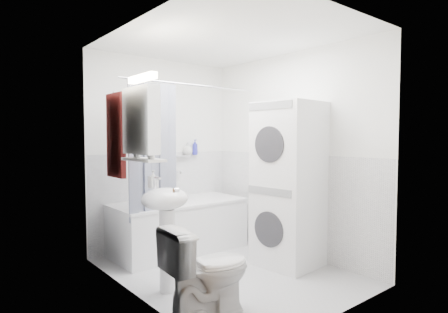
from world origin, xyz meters
TOP-DOWN VIEW (x-y plane):
  - floor at (0.00, 0.00)m, footprint 2.60×2.60m
  - room_walls at (0.00, 0.00)m, footprint 2.60×2.60m
  - wainscot at (0.00, 0.29)m, footprint 1.98×2.58m
  - door at (-0.95, -0.55)m, footprint 0.05×2.00m
  - bathtub at (0.00, 0.92)m, footprint 1.62×0.77m
  - tub_spout at (0.20, 1.25)m, footprint 0.04×0.12m
  - curtain_rod at (0.00, 0.60)m, footprint 1.80×0.02m
  - shower_curtain at (-0.53, 0.60)m, footprint 0.55×0.02m
  - sink at (-0.75, -0.06)m, footprint 0.44×0.37m
  - medicine_cabinet at (-0.90, 0.10)m, footprint 0.13×0.50m
  - shelf at (-0.89, 0.10)m, footprint 0.18×0.54m
  - shower_caddy at (0.25, 1.24)m, footprint 0.22×0.06m
  - towel at (-0.94, 0.58)m, footprint 0.07×0.35m
  - washer_dryer at (0.68, -0.26)m, footprint 0.68×0.68m
  - toilet at (-0.72, -0.64)m, footprint 0.75×0.47m
  - soap_pump at (-0.71, 0.25)m, footprint 0.08×0.17m
  - shelf_bottle at (-0.89, -0.05)m, footprint 0.07×0.18m
  - shelf_cup at (-0.89, 0.22)m, footprint 0.10×0.09m
  - shampoo_a at (0.35, 1.24)m, footprint 0.13×0.17m
  - shampoo_b at (0.47, 1.24)m, footprint 0.08×0.21m

SIDE VIEW (x-z plane):
  - floor at x=0.00m, z-range 0.00..0.00m
  - bathtub at x=0.00m, z-range 0.03..0.65m
  - toilet at x=-0.72m, z-range 0.00..0.70m
  - wainscot at x=0.00m, z-range -0.69..1.89m
  - sink at x=-0.75m, z-range 0.18..1.22m
  - washer_dryer at x=0.68m, z-range 0.00..1.78m
  - tub_spout at x=0.20m, z-range 0.92..0.96m
  - soap_pump at x=-0.71m, z-range 0.91..0.99m
  - door at x=-0.95m, z-range 0.00..2.00m
  - shower_caddy at x=0.25m, z-range 1.14..1.16m
  - shelf at x=-0.89m, z-range 1.19..1.21m
  - shampoo_b at x=0.47m, z-range 1.16..1.24m
  - shampoo_a at x=0.35m, z-range 1.16..1.29m
  - shelf_bottle at x=-0.89m, z-range 1.21..1.28m
  - shower_curtain at x=-0.53m, z-range 0.52..1.98m
  - shelf_cup at x=-0.89m, z-range 1.21..1.31m
  - towel at x=-0.94m, z-range 1.01..1.87m
  - room_walls at x=0.00m, z-range 0.19..2.79m
  - medicine_cabinet at x=-0.90m, z-range 1.21..1.92m
  - curtain_rod at x=0.00m, z-range 1.99..2.01m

